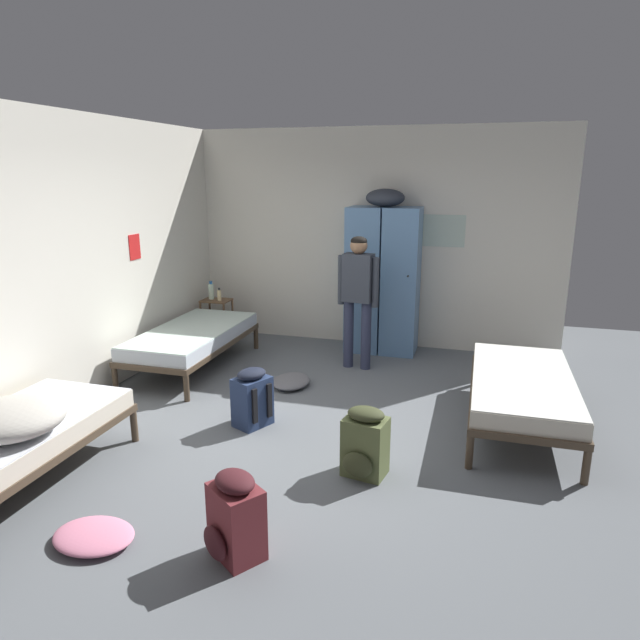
# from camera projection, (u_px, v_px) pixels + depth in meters

# --- Properties ---
(ground_plane) EXTENTS (8.79, 8.79, 0.00)m
(ground_plane) POSITION_uv_depth(u_px,v_px,m) (312.00, 428.00, 5.10)
(ground_plane) COLOR slate
(room_backdrop) EXTENTS (4.86, 5.55, 2.83)m
(room_backdrop) POSITION_uv_depth(u_px,v_px,m) (237.00, 250.00, 6.29)
(room_backdrop) COLOR silver
(room_backdrop) RESTS_ON ground_plane
(locker_bank) EXTENTS (0.90, 0.55, 2.07)m
(locker_bank) POSITION_uv_depth(u_px,v_px,m) (383.00, 277.00, 7.09)
(locker_bank) COLOR #5B84B2
(locker_bank) RESTS_ON ground_plane
(shelf_unit) EXTENTS (0.38, 0.30, 0.57)m
(shelf_unit) POSITION_uv_depth(u_px,v_px,m) (217.00, 315.00, 7.70)
(shelf_unit) COLOR brown
(shelf_unit) RESTS_ON ground_plane
(bed_right) EXTENTS (0.90, 1.90, 0.49)m
(bed_right) POSITION_uv_depth(u_px,v_px,m) (522.00, 387.00, 5.05)
(bed_right) COLOR #473828
(bed_right) RESTS_ON ground_plane
(bed_left_front) EXTENTS (0.90, 1.90, 0.49)m
(bed_left_front) POSITION_uv_depth(u_px,v_px,m) (6.00, 442.00, 4.01)
(bed_left_front) COLOR #473828
(bed_left_front) RESTS_ON ground_plane
(bed_left_rear) EXTENTS (0.90, 1.90, 0.49)m
(bed_left_rear) POSITION_uv_depth(u_px,v_px,m) (192.00, 337.00, 6.56)
(bed_left_rear) COLOR #473828
(bed_left_rear) RESTS_ON ground_plane
(bedding_heap) EXTENTS (0.70, 0.69, 0.23)m
(bedding_heap) POSITION_uv_depth(u_px,v_px,m) (13.00, 418.00, 3.88)
(bedding_heap) COLOR #B7B2A8
(bedding_heap) RESTS_ON bed_left_front
(person_traveler) EXTENTS (0.49, 0.24, 1.56)m
(person_traveler) POSITION_uv_depth(u_px,v_px,m) (358.00, 290.00, 6.44)
(person_traveler) COLOR #2D334C
(person_traveler) RESTS_ON ground_plane
(water_bottle) EXTENTS (0.07, 0.07, 0.25)m
(water_bottle) POSITION_uv_depth(u_px,v_px,m) (211.00, 291.00, 7.66)
(water_bottle) COLOR silver
(water_bottle) RESTS_ON shelf_unit
(lotion_bottle) EXTENTS (0.05, 0.05, 0.18)m
(lotion_bottle) POSITION_uv_depth(u_px,v_px,m) (219.00, 295.00, 7.57)
(lotion_bottle) COLOR beige
(lotion_bottle) RESTS_ON shelf_unit
(backpack_maroon) EXTENTS (0.41, 0.42, 0.55)m
(backpack_maroon) POSITION_uv_depth(u_px,v_px,m) (235.00, 518.00, 3.33)
(backpack_maroon) COLOR maroon
(backpack_maroon) RESTS_ON ground_plane
(backpack_navy) EXTENTS (0.41, 0.39, 0.55)m
(backpack_navy) POSITION_uv_depth(u_px,v_px,m) (251.00, 398.00, 5.10)
(backpack_navy) COLOR navy
(backpack_navy) RESTS_ON ground_plane
(backpack_olive) EXTENTS (0.36, 0.37, 0.55)m
(backpack_olive) POSITION_uv_depth(u_px,v_px,m) (365.00, 444.00, 4.25)
(backpack_olive) COLOR #566038
(backpack_olive) RESTS_ON ground_plane
(clothes_pile_pink) EXTENTS (0.53, 0.40, 0.08)m
(clothes_pile_pink) POSITION_uv_depth(u_px,v_px,m) (94.00, 536.00, 3.51)
(clothes_pile_pink) COLOR pink
(clothes_pile_pink) RESTS_ON ground_plane
(clothes_pile_grey) EXTENTS (0.40, 0.50, 0.10)m
(clothes_pile_grey) POSITION_uv_depth(u_px,v_px,m) (291.00, 381.00, 6.09)
(clothes_pile_grey) COLOR slate
(clothes_pile_grey) RESTS_ON ground_plane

